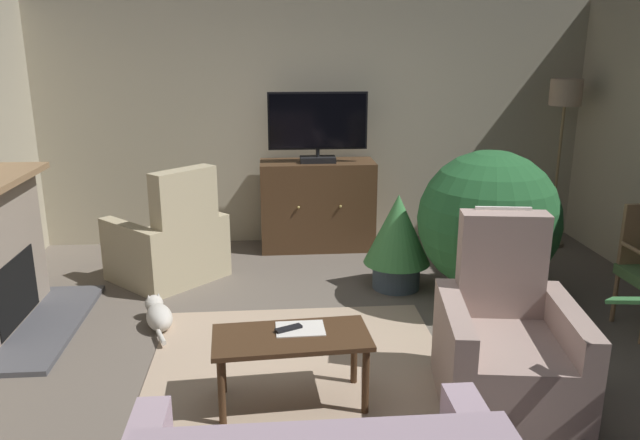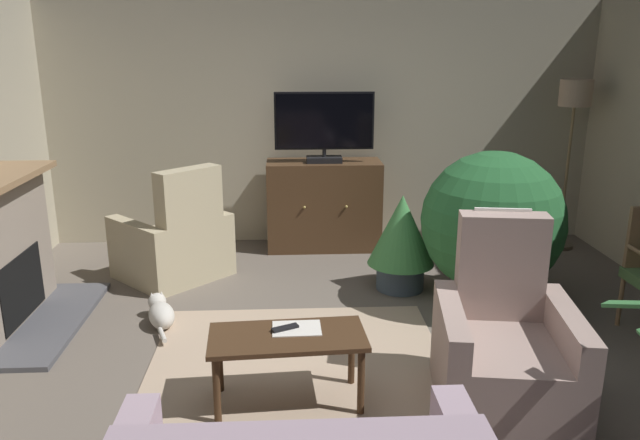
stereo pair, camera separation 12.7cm
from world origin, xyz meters
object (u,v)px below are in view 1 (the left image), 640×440
at_px(tv_cabinet, 318,207).
at_px(tv_remote, 289,329).
at_px(armchair_by_fireplace, 170,245).
at_px(floor_lamp, 564,112).
at_px(potted_plant_on_hearth_side, 488,221).
at_px(armchair_beside_cabinet, 506,349).
at_px(coffee_table, 291,345).
at_px(folded_newspaper, 300,329).
at_px(cat, 158,315).
at_px(potted_plant_leafy_by_curtain, 397,237).
at_px(television, 318,125).

xyz_separation_m(tv_cabinet, tv_remote, (-0.41, -3.00, 0.02)).
bearing_deg(armchair_by_fireplace, floor_lamp, 9.84).
bearing_deg(potted_plant_on_hearth_side, armchair_beside_cabinet, -104.40).
bearing_deg(coffee_table, tv_remote, 101.87).
height_order(folded_newspaper, armchair_by_fireplace, armchair_by_fireplace).
height_order(armchair_by_fireplace, cat, armchair_by_fireplace).
relative_size(coffee_table, potted_plant_leafy_by_curtain, 1.11).
relative_size(potted_plant_leafy_by_curtain, potted_plant_on_hearth_side, 0.66).
distance_m(armchair_by_fireplace, potted_plant_leafy_by_curtain, 2.14).
height_order(tv_remote, folded_newspaper, tv_remote).
bearing_deg(floor_lamp, armchair_beside_cabinet, -119.27).
xyz_separation_m(folded_newspaper, floor_lamp, (2.95, 2.85, 1.01)).
bearing_deg(armchair_beside_cabinet, coffee_table, 177.20).
relative_size(folded_newspaper, cat, 0.46).
distance_m(coffee_table, armchair_by_fireplace, 2.47).
distance_m(tv_cabinet, cat, 2.39).
distance_m(television, armchair_by_fireplace, 1.95).
bearing_deg(floor_lamp, cat, -156.28).
relative_size(cat, floor_lamp, 0.36).
bearing_deg(television, armchair_beside_cabinet, -73.28).
relative_size(tv_remote, cat, 0.26).
height_order(coffee_table, folded_newspaper, folded_newspaper).
relative_size(folded_newspaper, armchair_by_fireplace, 0.25).
bearing_deg(cat, potted_plant_leafy_by_curtain, 18.11).
distance_m(tv_cabinet, potted_plant_on_hearth_side, 2.12).
bearing_deg(floor_lamp, folded_newspaper, -135.91).
bearing_deg(folded_newspaper, television, 82.22).
bearing_deg(potted_plant_leafy_by_curtain, cat, -161.89).
bearing_deg(coffee_table, floor_lamp, 44.32).
bearing_deg(potted_plant_on_hearth_side, tv_remote, -141.87).
relative_size(tv_cabinet, potted_plant_on_hearth_side, 0.91).
distance_m(armchair_by_fireplace, armchair_beside_cabinet, 3.31).
xyz_separation_m(tv_cabinet, potted_plant_leafy_by_curtain, (0.63, -1.23, 0.03)).
bearing_deg(tv_cabinet, folded_newspaper, -96.53).
bearing_deg(armchair_by_fireplace, tv_cabinet, 29.72).
bearing_deg(tv_remote, folded_newspaper, -15.91).
xyz_separation_m(folded_newspaper, potted_plant_on_hearth_side, (1.65, 1.34, 0.27)).
xyz_separation_m(tv_remote, folded_newspaper, (0.07, 0.01, -0.01)).
relative_size(tv_remote, armchair_beside_cabinet, 0.15).
xyz_separation_m(armchair_by_fireplace, floor_lamp, (4.07, 0.71, 1.14)).
relative_size(tv_cabinet, tv_remote, 7.18).
height_order(coffee_table, armchair_beside_cabinet, armchair_beside_cabinet).
relative_size(armchair_beside_cabinet, potted_plant_leafy_by_curtain, 1.32).
bearing_deg(tv_cabinet, floor_lamp, -2.89).
bearing_deg(tv_remote, cat, 107.05).
xyz_separation_m(potted_plant_on_hearth_side, floor_lamp, (1.30, 1.52, 0.74)).
relative_size(tv_remote, floor_lamp, 0.09).
relative_size(potted_plant_leafy_by_curtain, floor_lamp, 0.49).
bearing_deg(cat, coffee_table, -49.03).
relative_size(folded_newspaper, potted_plant_on_hearth_side, 0.22).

